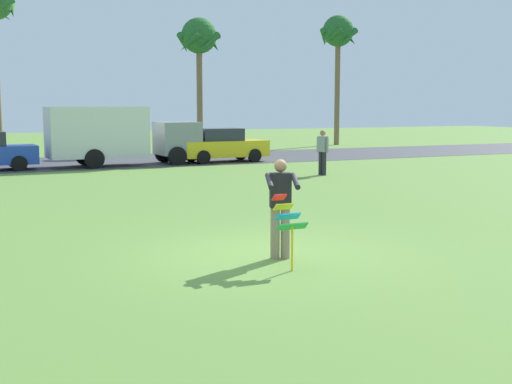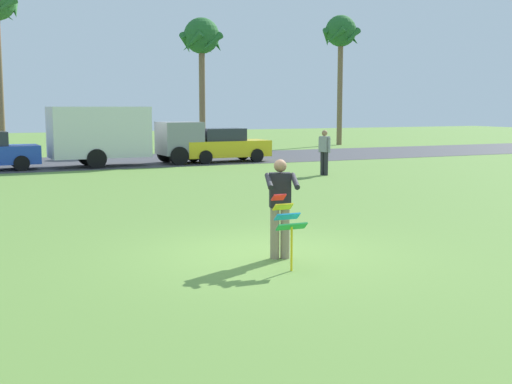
{
  "view_description": "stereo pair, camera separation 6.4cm",
  "coord_description": "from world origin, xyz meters",
  "views": [
    {
      "loc": [
        -5.07,
        -10.49,
        2.63
      ],
      "look_at": [
        0.07,
        0.62,
        1.05
      ],
      "focal_mm": 46.64,
      "sensor_mm": 36.0,
      "label": 1
    },
    {
      "loc": [
        -5.01,
        -10.51,
        2.63
      ],
      "look_at": [
        0.07,
        0.62,
        1.05
      ],
      "focal_mm": 46.64,
      "sensor_mm": 36.0,
      "label": 2
    }
  ],
  "objects": [
    {
      "name": "palm_tree_far_left",
      "position": [
        19.27,
        28.87,
        7.32
      ],
      "size": [
        2.58,
        2.71,
        8.75
      ],
      "color": "brown",
      "rests_on": "ground"
    },
    {
      "name": "ground_plane",
      "position": [
        0.0,
        0.0,
        0.0
      ],
      "size": [
        120.0,
        120.0,
        0.0
      ],
      "primitive_type": "plane",
      "color": "olive"
    },
    {
      "name": "parked_truck_grey_van",
      "position": [
        1.66,
        18.88,
        1.41
      ],
      "size": [
        6.75,
        2.23,
        2.62
      ],
      "color": "gray",
      "rests_on": "ground"
    },
    {
      "name": "person_kite_flyer",
      "position": [
        0.06,
        -0.4,
        0.95
      ],
      "size": [
        0.69,
        0.76,
        1.73
      ],
      "color": "gray",
      "rests_on": "ground"
    },
    {
      "name": "person_walker_far",
      "position": [
        7.94,
        11.55,
        0.93
      ],
      "size": [
        0.33,
        0.54,
        1.73
      ],
      "color": "#26262B",
      "rests_on": "ground"
    },
    {
      "name": "kite_held",
      "position": [
        -0.16,
        -1.09,
        0.81
      ],
      "size": [
        0.51,
        0.64,
        1.2
      ],
      "color": "red",
      "rests_on": "ground"
    },
    {
      "name": "road_strip",
      "position": [
        0.0,
        21.28,
        0.01
      ],
      "size": [
        120.0,
        8.0,
        0.01
      ],
      "primitive_type": "cube",
      "color": "#424247",
      "rests_on": "ground"
    },
    {
      "name": "palm_tree_centre_far",
      "position": [
        8.66,
        27.18,
        6.46
      ],
      "size": [
        2.58,
        2.71,
        7.82
      ],
      "color": "brown",
      "rests_on": "ground"
    },
    {
      "name": "parked_car_yellow",
      "position": [
        6.73,
        18.88,
        0.77
      ],
      "size": [
        4.23,
        1.89,
        1.6
      ],
      "color": "yellow",
      "rests_on": "ground"
    }
  ]
}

